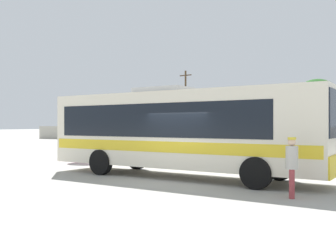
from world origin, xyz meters
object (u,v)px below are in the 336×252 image
(attendant_by_bus_door, at_px, (292,163))
(parked_car_second_dark_blue, at_px, (240,138))
(roadside_tree_midleft, at_px, (243,105))
(roadside_tree_midright, at_px, (317,98))
(parked_car_third_grey, at_px, (295,138))
(coach_bus_cream_yellow, at_px, (178,129))
(vendor_umbrella_near_gate_pink, at_px, (89,132))
(parked_car_leftmost_silver, at_px, (186,137))
(utility_pole_far, at_px, (186,104))
(roadside_tree_left, at_px, (197,105))

(attendant_by_bus_door, bearing_deg, parked_car_second_dark_blue, 112.56)
(parked_car_second_dark_blue, height_order, roadside_tree_midleft, roadside_tree_midleft)
(parked_car_second_dark_blue, xyz_separation_m, roadside_tree_midright, (5.66, 9.64, 4.42))
(parked_car_third_grey, bearing_deg, roadside_tree_midright, 87.15)
(parked_car_third_grey, xyz_separation_m, roadside_tree_midright, (0.45, 9.04, 4.37))
(coach_bus_cream_yellow, bearing_deg, vendor_umbrella_near_gate_pink, 157.27)
(coach_bus_cream_yellow, distance_m, roadside_tree_midleft, 34.39)
(parked_car_leftmost_silver, height_order, roadside_tree_midleft, roadside_tree_midleft)
(parked_car_leftmost_silver, xyz_separation_m, utility_pole_far, (-3.97, 7.48, 3.96))
(parked_car_second_dark_blue, xyz_separation_m, parked_car_third_grey, (5.21, 0.60, 0.05))
(roadside_tree_midright, bearing_deg, parked_car_second_dark_blue, -120.42)
(parked_car_leftmost_silver, relative_size, roadside_tree_left, 0.70)
(coach_bus_cream_yellow, height_order, roadside_tree_left, roadside_tree_left)
(vendor_umbrella_near_gate_pink, height_order, roadside_tree_midleft, roadside_tree_midleft)
(parked_car_leftmost_silver, height_order, utility_pole_far, utility_pole_far)
(roadside_tree_left, bearing_deg, coach_bus_cream_yellow, -65.20)
(attendant_by_bus_door, bearing_deg, vendor_umbrella_near_gate_pink, 155.94)
(parked_car_third_grey, bearing_deg, roadside_tree_left, 145.45)
(parked_car_third_grey, xyz_separation_m, roadside_tree_left, (-15.43, 10.63, 3.99))
(coach_bus_cream_yellow, xyz_separation_m, roadside_tree_midright, (-0.26, 33.35, 3.27))
(vendor_umbrella_near_gate_pink, distance_m, parked_car_third_grey, 22.26)
(parked_car_leftmost_silver, distance_m, parked_car_third_grey, 11.57)
(attendant_by_bus_door, relative_size, roadside_tree_midleft, 0.26)
(attendant_by_bus_door, height_order, parked_car_third_grey, attendant_by_bus_door)
(parked_car_second_dark_blue, bearing_deg, coach_bus_cream_yellow, -75.98)
(parked_car_leftmost_silver, relative_size, roadside_tree_midleft, 0.69)
(attendant_by_bus_door, distance_m, vendor_umbrella_near_gate_pink, 13.54)
(vendor_umbrella_near_gate_pink, relative_size, parked_car_third_grey, 0.54)
(roadside_tree_midright, bearing_deg, attendant_by_bus_door, -81.73)
(parked_car_third_grey, bearing_deg, coach_bus_cream_yellow, -88.32)
(coach_bus_cream_yellow, relative_size, parked_car_leftmost_silver, 2.52)
(attendant_by_bus_door, bearing_deg, parked_car_leftmost_silver, 122.85)
(coach_bus_cream_yellow, relative_size, roadside_tree_midright, 1.59)
(vendor_umbrella_near_gate_pink, relative_size, roadside_tree_midright, 0.31)
(utility_pole_far, bearing_deg, attendant_by_bus_door, -58.18)
(parked_car_leftmost_silver, bearing_deg, vendor_umbrella_near_gate_pink, -77.02)
(parked_car_second_dark_blue, bearing_deg, attendant_by_bus_door, -67.44)
(parked_car_leftmost_silver, bearing_deg, parked_car_third_grey, 0.28)
(utility_pole_far, bearing_deg, parked_car_leftmost_silver, -62.04)
(vendor_umbrella_near_gate_pink, bearing_deg, roadside_tree_midright, 76.70)
(attendant_by_bus_door, distance_m, roadside_tree_midright, 36.38)
(coach_bus_cream_yellow, relative_size, roadside_tree_midleft, 1.75)
(parked_car_leftmost_silver, bearing_deg, roadside_tree_midright, 37.11)
(vendor_umbrella_near_gate_pink, relative_size, roadside_tree_left, 0.35)
(roadside_tree_midleft, bearing_deg, parked_car_third_grey, -46.96)
(coach_bus_cream_yellow, bearing_deg, parked_car_third_grey, 91.68)
(utility_pole_far, bearing_deg, roadside_tree_left, 88.01)
(roadside_tree_left, relative_size, roadside_tree_midright, 0.89)
(vendor_umbrella_near_gate_pink, relative_size, utility_pole_far, 0.25)
(roadside_tree_midright, bearing_deg, parked_car_third_grey, -92.85)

